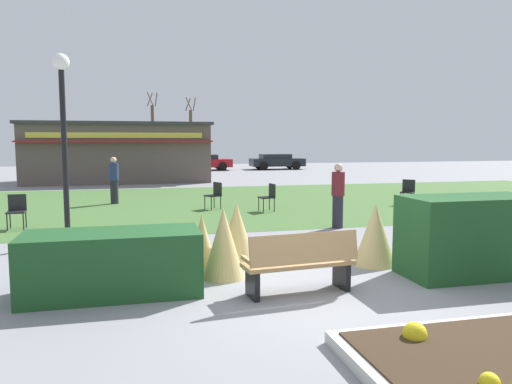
% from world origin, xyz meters
% --- Properties ---
extents(ground_plane, '(80.00, 80.00, 0.00)m').
position_xyz_m(ground_plane, '(0.00, 0.00, 0.00)').
color(ground_plane, gray).
extents(lawn_patch, '(36.00, 12.00, 0.01)m').
position_xyz_m(lawn_patch, '(0.00, 10.98, 0.00)').
color(lawn_patch, '#446B33').
rests_on(lawn_patch, ground_plane).
extents(park_bench, '(1.74, 0.69, 0.95)m').
position_xyz_m(park_bench, '(-0.14, -0.02, 0.48)').
color(park_bench, tan).
rests_on(park_bench, ground_plane).
extents(hedge_left, '(2.57, 1.10, 0.94)m').
position_xyz_m(hedge_left, '(-2.84, 0.65, 0.47)').
color(hedge_left, '#1E4C23').
rests_on(hedge_left, ground_plane).
extents(hedge_right, '(2.32, 1.10, 1.35)m').
position_xyz_m(hedge_right, '(3.01, 0.29, 0.68)').
color(hedge_right, '#1E4C23').
rests_on(hedge_right, ground_plane).
extents(ornamental_grass_behind_left, '(0.53, 0.53, 1.00)m').
position_xyz_m(ornamental_grass_behind_left, '(-1.37, 1.72, 0.50)').
color(ornamental_grass_behind_left, tan).
rests_on(ornamental_grass_behind_left, ground_plane).
extents(ornamental_grass_behind_right, '(0.70, 0.70, 1.19)m').
position_xyz_m(ornamental_grass_behind_right, '(-1.09, 1.10, 0.59)').
color(ornamental_grass_behind_right, tan).
rests_on(ornamental_grass_behind_right, ground_plane).
extents(ornamental_grass_behind_center, '(0.78, 0.78, 1.14)m').
position_xyz_m(ornamental_grass_behind_center, '(1.76, 1.30, 0.57)').
color(ornamental_grass_behind_center, tan).
rests_on(ornamental_grass_behind_center, ground_plane).
extents(ornamental_grass_behind_far, '(0.73, 0.73, 1.17)m').
position_xyz_m(ornamental_grass_behind_far, '(-0.71, 1.88, 0.58)').
color(ornamental_grass_behind_far, tan).
rests_on(ornamental_grass_behind_far, ground_plane).
extents(lamppost_mid, '(0.36, 0.36, 4.13)m').
position_xyz_m(lamppost_mid, '(-3.97, 4.58, 2.60)').
color(lamppost_mid, black).
rests_on(lamppost_mid, ground_plane).
extents(food_kiosk, '(9.94, 4.79, 3.26)m').
position_xyz_m(food_kiosk, '(-3.36, 21.54, 1.64)').
color(food_kiosk, '#594C47').
rests_on(food_kiosk, ground_plane).
extents(cafe_chair_west, '(0.51, 0.51, 0.89)m').
position_xyz_m(cafe_chair_west, '(1.69, 8.43, 0.53)').
color(cafe_chair_west, black).
rests_on(cafe_chair_west, ground_plane).
extents(cafe_chair_east, '(0.59, 0.59, 0.89)m').
position_xyz_m(cafe_chair_east, '(0.07, 9.37, 0.53)').
color(cafe_chair_east, black).
rests_on(cafe_chair_east, ground_plane).
extents(cafe_chair_center, '(0.62, 0.62, 0.89)m').
position_xyz_m(cafe_chair_center, '(6.92, 8.82, 0.53)').
color(cafe_chair_center, black).
rests_on(cafe_chair_center, ground_plane).
extents(cafe_chair_north, '(0.46, 0.46, 0.89)m').
position_xyz_m(cafe_chair_north, '(-5.49, 6.92, 0.53)').
color(cafe_chair_north, black).
rests_on(cafe_chair_north, ground_plane).
extents(person_strolling, '(0.34, 0.34, 1.69)m').
position_xyz_m(person_strolling, '(-3.25, 11.57, 0.86)').
color(person_strolling, '#23232D').
rests_on(person_strolling, ground_plane).
extents(person_standing, '(0.34, 0.34, 1.69)m').
position_xyz_m(person_standing, '(2.63, 5.05, 0.86)').
color(person_standing, '#23232D').
rests_on(person_standing, ground_plane).
extents(parked_car_west_slot, '(4.33, 2.31, 1.20)m').
position_xyz_m(parked_car_west_slot, '(-2.52, 30.63, 0.64)').
color(parked_car_west_slot, '#2D6638').
rests_on(parked_car_west_slot, ground_plane).
extents(parked_car_center_slot, '(4.22, 2.09, 1.20)m').
position_xyz_m(parked_car_center_slot, '(2.53, 30.63, 0.64)').
color(parked_car_center_slot, maroon).
rests_on(parked_car_center_slot, ground_plane).
extents(parked_car_east_slot, '(4.23, 2.11, 1.20)m').
position_xyz_m(parked_car_east_slot, '(8.37, 30.63, 0.64)').
color(parked_car_east_slot, black).
rests_on(parked_car_east_slot, ground_plane).
extents(tree_left_bg, '(0.91, 0.96, 6.27)m').
position_xyz_m(tree_left_bg, '(-1.00, 35.96, 2.77)').
color(tree_left_bg, brown).
rests_on(tree_left_bg, ground_plane).
extents(tree_right_bg, '(0.91, 0.96, 5.90)m').
position_xyz_m(tree_right_bg, '(2.19, 35.80, 2.59)').
color(tree_right_bg, brown).
rests_on(tree_right_bg, ground_plane).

